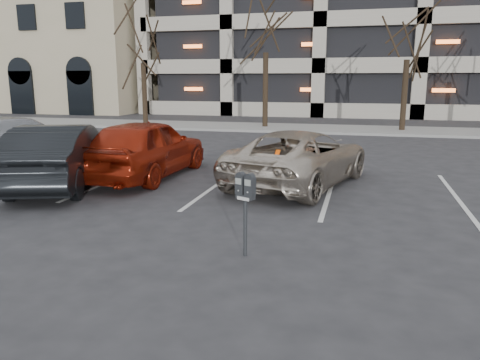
% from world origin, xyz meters
% --- Properties ---
extents(ground, '(140.00, 140.00, 0.00)m').
position_xyz_m(ground, '(0.00, 0.00, 0.00)').
color(ground, '#28282B').
rests_on(ground, ground).
extents(sidewalk, '(80.00, 4.00, 0.12)m').
position_xyz_m(sidewalk, '(0.00, 16.00, 0.06)').
color(sidewalk, gray).
rests_on(sidewalk, ground).
extents(stall_lines, '(16.90, 5.20, 0.00)m').
position_xyz_m(stall_lines, '(-1.40, 2.30, 0.01)').
color(stall_lines, silver).
rests_on(stall_lines, ground).
extents(office_building, '(26.00, 16.20, 15.00)m').
position_xyz_m(office_building, '(-28.00, 29.92, 7.49)').
color(office_building, tan).
rests_on(office_building, ground).
extents(tree_a, '(3.41, 3.41, 7.74)m').
position_xyz_m(tree_a, '(-10.00, 16.00, 5.59)').
color(tree_a, black).
rests_on(tree_a, ground).
extents(tree_b, '(3.87, 3.87, 8.79)m').
position_xyz_m(tree_b, '(-3.00, 16.00, 6.36)').
color(tree_b, black).
rests_on(tree_b, ground).
extents(tree_c, '(3.45, 3.45, 7.85)m').
position_xyz_m(tree_c, '(4.00, 16.00, 5.67)').
color(tree_c, black).
rests_on(tree_c, ground).
extents(parking_meter, '(0.34, 0.24, 1.25)m').
position_xyz_m(parking_meter, '(0.46, -2.27, 0.96)').
color(parking_meter, black).
rests_on(parking_meter, ground).
extents(suv_silver, '(3.53, 5.37, 1.38)m').
position_xyz_m(suv_silver, '(0.60, 2.84, 0.69)').
color(suv_silver, beige).
rests_on(suv_silver, ground).
extents(car_red, '(2.04, 4.76, 1.60)m').
position_xyz_m(car_red, '(-3.53, 2.68, 0.80)').
color(car_red, '#9C220E').
rests_on(car_red, ground).
extents(car_dark, '(3.06, 4.94, 1.54)m').
position_xyz_m(car_dark, '(-5.05, 1.12, 0.77)').
color(car_dark, black).
rests_on(car_dark, ground).
extents(car_silver, '(3.20, 5.62, 1.53)m').
position_xyz_m(car_silver, '(-7.95, 3.03, 0.77)').
color(car_silver, '#A3A6AB').
rests_on(car_silver, ground).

